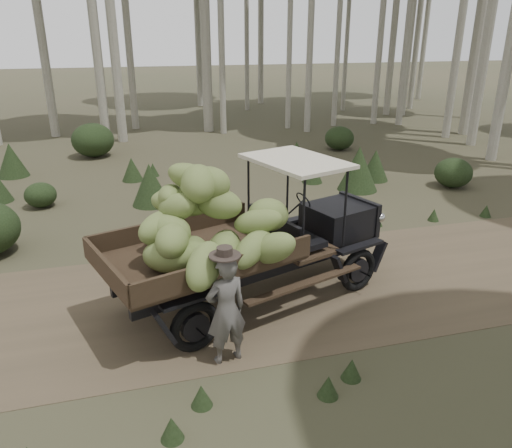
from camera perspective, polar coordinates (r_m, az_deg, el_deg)
The scene contains 5 objects.
ground at distance 9.05m, azimuth 5.84°, elevation -7.14°, with size 120.00×120.00×0.00m, color #473D2B.
dirt_track at distance 9.05m, azimuth 5.85°, elevation -7.12°, with size 70.00×4.00×0.01m, color brown.
banana_truck at distance 7.68m, azimuth -2.94°, elevation -0.54°, with size 5.26×3.38×2.57m.
farmer at distance 6.77m, azimuth -3.44°, elevation -9.67°, with size 0.64×0.50×1.71m.
undergrowth at distance 9.01m, azimuth 7.22°, elevation -3.68°, with size 22.83×23.33×1.27m.
Camera 1 is at (-2.97, -7.39, 4.29)m, focal length 35.00 mm.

